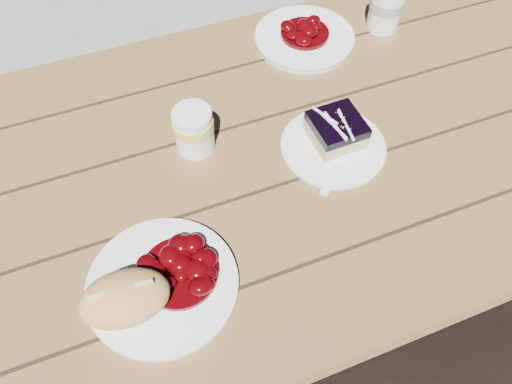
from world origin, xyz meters
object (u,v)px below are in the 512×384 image
object	(u,v)px
picnic_table	(244,207)
bread_roll	(125,298)
dessert_plate	(333,147)
second_plate	(304,38)
blueberry_cake	(336,129)
coffee_cup	(385,10)
second_cup	(194,130)
main_plate	(163,286)

from	to	relation	value
picnic_table	bread_roll	bearing A→B (deg)	-140.19
dessert_plate	second_plate	distance (m)	0.31
blueberry_cake	coffee_cup	bearing A→B (deg)	45.37
picnic_table	blueberry_cake	distance (m)	0.27
dessert_plate	picnic_table	bearing A→B (deg)	166.70
picnic_table	dessert_plate	bearing A→B (deg)	-13.30
coffee_cup	second_cup	size ratio (longest dim) A/B	1.00
main_plate	dessert_plate	size ratio (longest dim) A/B	1.20
main_plate	second_plate	distance (m)	0.64
bread_roll	second_plate	size ratio (longest dim) A/B	0.61
second_plate	dessert_plate	bearing A→B (deg)	-104.60
coffee_cup	second_plate	xyz separation A→B (m)	(-0.19, 0.02, -0.04)
second_cup	main_plate	bearing A→B (deg)	-117.58
main_plate	blueberry_cake	size ratio (longest dim) A/B	2.48
second_plate	second_cup	bearing A→B (deg)	-147.15
coffee_cup	second_plate	distance (m)	0.19
bread_roll	coffee_cup	bearing A→B (deg)	33.82
picnic_table	second_plate	bearing A→B (deg)	47.09
blueberry_cake	second_plate	size ratio (longest dim) A/B	0.43
main_plate	dessert_plate	bearing A→B (deg)	22.83
main_plate	picnic_table	bearing A→B (deg)	43.84
picnic_table	second_plate	size ratio (longest dim) A/B	9.29
bread_roll	blueberry_cake	bearing A→B (deg)	23.68
bread_roll	blueberry_cake	distance (m)	0.48
blueberry_cake	coffee_cup	distance (m)	0.37
coffee_cup	second_cup	world-z (taller)	same
main_plate	blueberry_cake	bearing A→B (deg)	24.20
second_plate	picnic_table	bearing A→B (deg)	-132.91
picnic_table	main_plate	size ratio (longest dim) A/B	8.73
picnic_table	bread_roll	world-z (taller)	bread_roll
bread_roll	dessert_plate	xyz separation A→B (m)	(0.43, 0.18, -0.05)
main_plate	dessert_plate	xyz separation A→B (m)	(0.37, 0.16, -0.00)
dessert_plate	coffee_cup	size ratio (longest dim) A/B	2.13
dessert_plate	second_plate	xyz separation A→B (m)	(0.08, 0.30, 0.00)
dessert_plate	bread_roll	bearing A→B (deg)	-157.53
second_plate	second_cup	size ratio (longest dim) A/B	2.41
main_plate	coffee_cup	bearing A→B (deg)	34.86
picnic_table	coffee_cup	distance (m)	0.54
picnic_table	second_cup	xyz separation A→B (m)	(-0.07, 0.06, 0.21)
second_cup	second_plate	bearing A→B (deg)	32.85
coffee_cup	main_plate	bearing A→B (deg)	-145.14
dessert_plate	blueberry_cake	xyz separation A→B (m)	(0.01, 0.02, 0.03)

